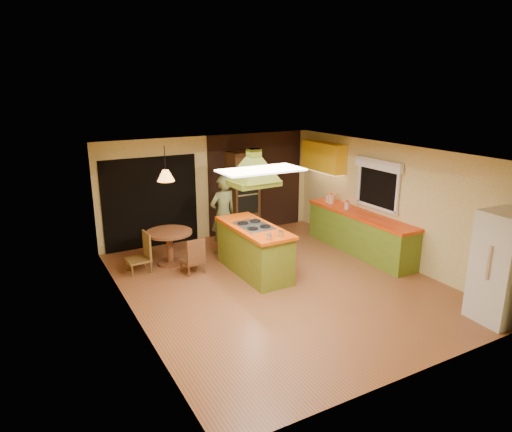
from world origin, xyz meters
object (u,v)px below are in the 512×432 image
dining_table (169,241)px  kitchen_island (254,249)px  refrigerator (503,267)px  wall_oven (242,194)px  man (223,215)px  canister_large (331,199)px

dining_table → kitchen_island: bearing=-43.5°
kitchen_island → dining_table: (-1.33, 1.26, 0.01)m
refrigerator → wall_oven: 6.02m
wall_oven → dining_table: (-2.22, -0.97, -0.55)m
man → dining_table: (-1.28, -0.08, -0.38)m
kitchen_island → man: (-0.05, 1.34, 0.39)m
dining_table → canister_large: bearing=-5.6°
man → kitchen_island: bearing=83.0°
wall_oven → dining_table: bearing=-159.7°
man → canister_large: 2.67m
man → wall_oven: bearing=-145.6°
kitchen_island → dining_table: 1.83m
refrigerator → dining_table: refrigerator is taller
man → dining_table: man is taller
man → wall_oven: wall_oven is taller
kitchen_island → wall_oven: (0.89, 2.23, 0.56)m
refrigerator → canister_large: refrigerator is taller
kitchen_island → wall_oven: size_ratio=0.94×
kitchen_island → wall_oven: 2.47m
kitchen_island → canister_large: (2.58, 0.88, 0.53)m
kitchen_island → wall_oven: bearing=67.7°
refrigerator → dining_table: bearing=132.0°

